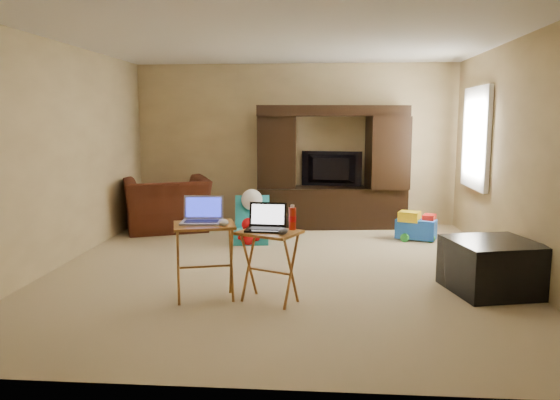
# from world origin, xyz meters

# --- Properties ---
(floor) EXTENTS (5.50, 5.50, 0.00)m
(floor) POSITION_xyz_m (0.00, 0.00, 0.00)
(floor) COLOR tan
(floor) RESTS_ON ground
(ceiling) EXTENTS (5.50, 5.50, 0.00)m
(ceiling) POSITION_xyz_m (0.00, 0.00, 2.50)
(ceiling) COLOR silver
(ceiling) RESTS_ON ground
(wall_back) EXTENTS (5.00, 0.00, 5.00)m
(wall_back) POSITION_xyz_m (0.00, 2.75, 1.25)
(wall_back) COLOR tan
(wall_back) RESTS_ON ground
(wall_front) EXTENTS (5.00, 0.00, 5.00)m
(wall_front) POSITION_xyz_m (0.00, -2.75, 1.25)
(wall_front) COLOR tan
(wall_front) RESTS_ON ground
(wall_left) EXTENTS (0.00, 5.50, 5.50)m
(wall_left) POSITION_xyz_m (-2.50, 0.00, 1.25)
(wall_left) COLOR tan
(wall_left) RESTS_ON ground
(wall_right) EXTENTS (0.00, 5.50, 5.50)m
(wall_right) POSITION_xyz_m (2.50, 0.00, 1.25)
(wall_right) COLOR tan
(wall_right) RESTS_ON ground
(window_pane) EXTENTS (0.00, 1.20, 1.20)m
(window_pane) POSITION_xyz_m (2.48, 1.55, 1.40)
(window_pane) COLOR white
(window_pane) RESTS_ON ground
(window_frame) EXTENTS (0.06, 1.14, 1.34)m
(window_frame) POSITION_xyz_m (2.46, 1.55, 1.40)
(window_frame) COLOR white
(window_frame) RESTS_ON ground
(entertainment_center) EXTENTS (2.31, 0.82, 1.85)m
(entertainment_center) POSITION_xyz_m (0.57, 2.44, 0.92)
(entertainment_center) COLOR black
(entertainment_center) RESTS_ON floor
(television) EXTENTS (0.95, 0.26, 0.54)m
(television) POSITION_xyz_m (0.57, 2.53, 0.89)
(television) COLOR black
(television) RESTS_ON entertainment_center
(recliner) EXTENTS (1.52, 1.44, 0.78)m
(recliner) POSITION_xyz_m (-1.87, 1.97, 0.39)
(recliner) COLOR #421B0E
(recliner) RESTS_ON floor
(child_rocker) EXTENTS (0.53, 0.59, 0.62)m
(child_rocker) POSITION_xyz_m (-0.51, 1.28, 0.31)
(child_rocker) COLOR teal
(child_rocker) RESTS_ON floor
(plush_toy) EXTENTS (0.33, 0.28, 0.37)m
(plush_toy) POSITION_xyz_m (-0.52, 1.10, 0.18)
(plush_toy) COLOR red
(plush_toy) RESTS_ON floor
(push_toy) EXTENTS (0.64, 0.55, 0.40)m
(push_toy) POSITION_xyz_m (1.73, 1.61, 0.20)
(push_toy) COLOR blue
(push_toy) RESTS_ON floor
(ottoman) EXTENTS (0.94, 0.94, 0.50)m
(ottoman) POSITION_xyz_m (2.08, -0.66, 0.25)
(ottoman) COLOR black
(ottoman) RESTS_ON floor
(tray_table_left) EXTENTS (0.64, 0.56, 0.71)m
(tray_table_left) POSITION_xyz_m (-0.62, -1.09, 0.35)
(tray_table_left) COLOR #9A5E25
(tray_table_left) RESTS_ON floor
(tray_table_right) EXTENTS (0.63, 0.58, 0.65)m
(tray_table_right) POSITION_xyz_m (-0.02, -1.12, 0.33)
(tray_table_right) COLOR #AD7129
(tray_table_right) RESTS_ON floor
(laptop_left) EXTENTS (0.39, 0.33, 0.24)m
(laptop_left) POSITION_xyz_m (-0.65, -1.06, 0.83)
(laptop_left) COLOR #A7A7AB
(laptop_left) RESTS_ON tray_table_left
(laptop_right) EXTENTS (0.36, 0.30, 0.24)m
(laptop_right) POSITION_xyz_m (-0.06, -1.10, 0.77)
(laptop_right) COLOR black
(laptop_right) RESTS_ON tray_table_right
(mouse_left) EXTENTS (0.12, 0.16, 0.06)m
(mouse_left) POSITION_xyz_m (-0.43, -1.16, 0.74)
(mouse_left) COLOR silver
(mouse_left) RESTS_ON tray_table_left
(mouse_right) EXTENTS (0.09, 0.14, 0.05)m
(mouse_right) POSITION_xyz_m (0.11, -1.24, 0.68)
(mouse_right) COLOR #39393D
(mouse_right) RESTS_ON tray_table_right
(water_bottle) EXTENTS (0.06, 0.06, 0.20)m
(water_bottle) POSITION_xyz_m (0.18, -1.04, 0.76)
(water_bottle) COLOR #B61E0B
(water_bottle) RESTS_ON tray_table_right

